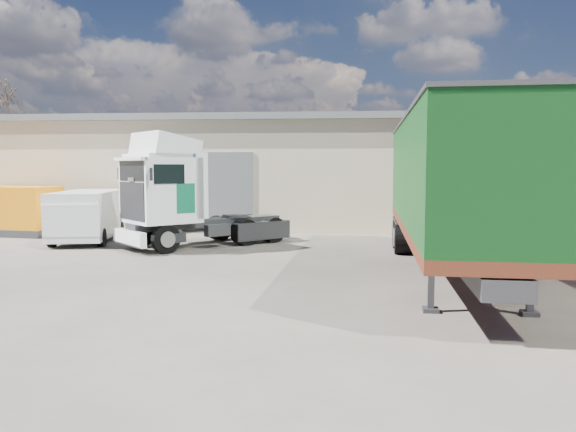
# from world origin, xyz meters

# --- Properties ---
(ground) EXTENTS (120.00, 120.00, 0.00)m
(ground) POSITION_xyz_m (0.00, 0.00, 0.00)
(ground) COLOR black
(ground) RESTS_ON ground
(warehouse) EXTENTS (30.60, 12.60, 5.42)m
(warehouse) POSITION_xyz_m (-6.00, 16.00, 2.66)
(warehouse) COLOR #BCAE90
(warehouse) RESTS_ON ground
(brick_boundary_wall) EXTENTS (0.35, 26.00, 2.50)m
(brick_boundary_wall) POSITION_xyz_m (11.50, 6.00, 1.25)
(brick_boundary_wall) COLOR brown
(brick_boundary_wall) RESTS_ON ground
(tractor_unit) EXTENTS (6.04, 5.89, 4.17)m
(tractor_unit) POSITION_xyz_m (-1.99, 5.62, 1.75)
(tractor_unit) COLOR black
(tractor_unit) RESTS_ON ground
(box_trailer) EXTENTS (3.43, 13.00, 4.28)m
(box_trailer) POSITION_xyz_m (6.81, 1.15, 2.61)
(box_trailer) COLOR #2D2D30
(box_trailer) RESTS_ON ground
(panel_van) EXTENTS (2.85, 5.15, 1.99)m
(panel_van) POSITION_xyz_m (-6.15, 6.80, 1.03)
(panel_van) COLOR black
(panel_van) RESTS_ON ground
(orange_skip) EXTENTS (3.62, 2.55, 2.10)m
(orange_skip) POSITION_xyz_m (-10.06, 8.68, 0.91)
(orange_skip) COLOR #2D2D30
(orange_skip) RESTS_ON ground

